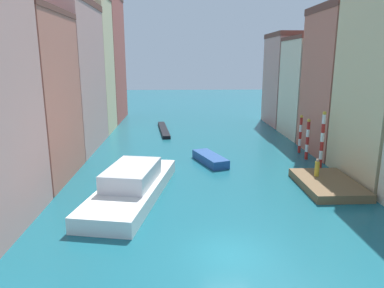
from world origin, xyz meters
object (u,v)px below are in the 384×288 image
at_px(mooring_pole_1, 307,139).
at_px(gondola_black, 164,130).
at_px(mooring_pole_0, 322,140).
at_px(person_on_dock, 317,168).
at_px(waterfront_dock, 328,184).
at_px(mooring_pole_2, 300,134).
at_px(vaporetto_white, 132,185).
at_px(motorboat_0, 210,159).

distance_m(mooring_pole_1, gondola_black, 21.10).
bearing_deg(mooring_pole_0, person_on_dock, -115.64).
bearing_deg(mooring_pole_0, waterfront_dock, -105.79).
bearing_deg(mooring_pole_2, person_on_dock, -101.27).
bearing_deg(waterfront_dock, person_on_dock, 114.94).
bearing_deg(mooring_pole_2, mooring_pole_0, -89.49).
relative_size(person_on_dock, mooring_pole_0, 0.27).
height_order(mooring_pole_0, gondola_black, mooring_pole_0).
distance_m(mooring_pole_2, vaporetto_white, 20.25).
bearing_deg(motorboat_0, mooring_pole_2, 19.14).
bearing_deg(person_on_dock, waterfront_dock, -65.06).
height_order(mooring_pole_1, mooring_pole_2, mooring_pole_1).
bearing_deg(waterfront_dock, mooring_pole_1, 81.33).
bearing_deg(gondola_black, person_on_dock, -59.34).
bearing_deg(vaporetto_white, gondola_black, 86.63).
height_order(waterfront_dock, vaporetto_white, vaporetto_white).
bearing_deg(motorboat_0, waterfront_dock, -40.68).
bearing_deg(person_on_dock, gondola_black, 120.66).
distance_m(waterfront_dock, vaporetto_white, 15.02).
distance_m(mooring_pole_2, gondola_black, 19.49).
distance_m(mooring_pole_1, mooring_pole_2, 2.60).
distance_m(waterfront_dock, mooring_pole_2, 11.00).
xyz_separation_m(mooring_pole_0, mooring_pole_2, (-0.05, 5.55, -0.61)).
relative_size(waterfront_dock, mooring_pole_1, 1.56).
relative_size(waterfront_dock, vaporetto_white, 0.49).
xyz_separation_m(person_on_dock, mooring_pole_0, (1.98, 4.12, 1.40)).
height_order(mooring_pole_0, motorboat_0, mooring_pole_0).
relative_size(mooring_pole_0, vaporetto_white, 0.41).
bearing_deg(waterfront_dock, motorboat_0, 139.32).
bearing_deg(mooring_pole_2, vaporetto_white, -144.22).
xyz_separation_m(vaporetto_white, motorboat_0, (6.46, 8.37, -0.46)).
distance_m(mooring_pole_0, mooring_pole_2, 5.59).
height_order(waterfront_dock, mooring_pole_0, mooring_pole_0).
bearing_deg(vaporetto_white, mooring_pole_0, 20.84).
xyz_separation_m(mooring_pole_1, motorboat_0, (-9.76, -0.85, -1.71)).
xyz_separation_m(waterfront_dock, motorboat_0, (-8.51, 7.32, 0.08)).
distance_m(waterfront_dock, person_on_dock, 1.55).
distance_m(person_on_dock, vaporetto_white, 14.63).
distance_m(waterfront_dock, motorboat_0, 11.22).
bearing_deg(waterfront_dock, mooring_pole_0, 74.21).
bearing_deg(person_on_dock, mooring_pole_1, 76.11).
height_order(vaporetto_white, gondola_black, vaporetto_white).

